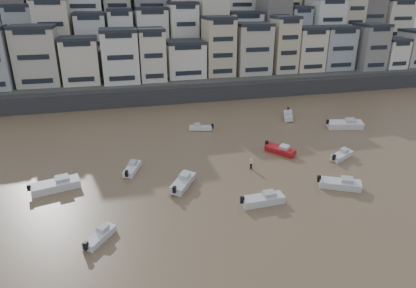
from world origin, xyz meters
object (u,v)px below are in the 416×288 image
object	(u,v)px
boat_a	(263,198)
boat_d	(342,154)
boat_f	(132,167)
person_pink	(251,163)
boat_k	(55,184)
boat_c	(183,181)
boat_j	(100,235)
boat_h	(201,127)
boat_b	(340,183)
boat_i	(288,115)
boat_e	(280,149)
boat_g	(345,124)

from	to	relation	value
boat_a	boat_d	xyz separation A→B (m)	(16.17, 9.00, -0.10)
boat_a	boat_f	size ratio (longest dim) A/B	1.19
boat_d	person_pink	xyz separation A→B (m)	(-14.24, 0.06, 0.22)
person_pink	boat_k	bearing A→B (deg)	179.28
boat_c	boat_k	xyz separation A→B (m)	(-15.45, 3.09, 0.09)
boat_a	boat_c	xyz separation A→B (m)	(-8.28, 6.29, 0.02)
boat_j	boat_k	bearing A→B (deg)	61.52
boat_k	boat_h	bearing A→B (deg)	22.08
boat_c	boat_h	world-z (taller)	boat_c
boat_b	boat_h	distance (m)	27.72
boat_i	person_pink	xyz separation A→B (m)	(-14.86, -19.11, 0.12)
person_pink	boat_d	bearing A→B (deg)	-0.23
boat_a	boat_h	distance (m)	26.06
boat_h	boat_k	bearing A→B (deg)	52.32
boat_h	boat_j	size ratio (longest dim) A/B	1.03
boat_i	person_pink	distance (m)	24.21
boat_j	boat_k	size ratio (longest dim) A/B	0.68
boat_c	boat_h	distance (m)	20.94
boat_e	boat_g	size ratio (longest dim) A/B	0.77
boat_f	boat_k	bearing A→B (deg)	128.27
boat_c	boat_g	world-z (taller)	boat_g
boat_g	boat_j	world-z (taller)	boat_g
boat_c	boat_a	bearing A→B (deg)	-94.82
boat_c	boat_g	bearing A→B (deg)	-34.07
boat_d	boat_h	distance (m)	24.39
boat_c	boat_k	world-z (taller)	boat_k
person_pink	boat_h	bearing A→B (deg)	100.74
boat_b	boat_k	size ratio (longest dim) A/B	0.87
boat_a	boat_e	distance (m)	15.27
boat_f	boat_j	size ratio (longest dim) A/B	1.08
boat_g	boat_i	world-z (taller)	boat_g
boat_j	person_pink	bearing A→B (deg)	-23.75
boat_e	boat_d	bearing A→B (deg)	30.49
boat_d	boat_k	size ratio (longest dim) A/B	0.75
boat_c	boat_d	xyz separation A→B (m)	(24.45, 2.71, -0.12)
boat_c	boat_h	size ratio (longest dim) A/B	1.27
boat_g	boat_c	bearing A→B (deg)	-142.82
boat_i	boat_k	bearing A→B (deg)	-41.41
boat_j	boat_g	bearing A→B (deg)	-25.01
boat_f	person_pink	size ratio (longest dim) A/B	2.66
boat_j	boat_b	bearing A→B (deg)	-46.44
boat_d	boat_e	world-z (taller)	boat_e
boat_f	boat_i	world-z (taller)	boat_i
boat_a	person_pink	world-z (taller)	person_pink
boat_b	boat_h	xyz separation A→B (m)	(-12.10, 24.94, -0.14)
boat_a	boat_j	size ratio (longest dim) A/B	1.28
boat_e	person_pink	distance (m)	7.29
boat_h	boat_d	bearing A→B (deg)	151.47
boat_k	person_pink	world-z (taller)	person_pink
boat_a	boat_e	bearing A→B (deg)	55.72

